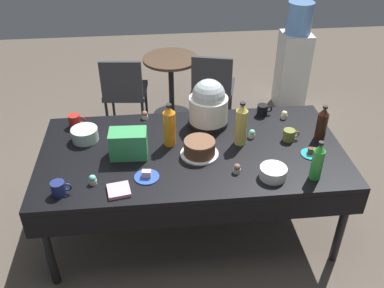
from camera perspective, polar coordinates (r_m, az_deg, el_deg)
ground at (r=3.55m, az=0.00°, el=-10.70°), size 9.00×9.00×0.00m
potluck_table at (r=3.10m, az=0.00°, el=-1.70°), size 2.20×1.10×0.75m
frosted_layer_cake at (r=2.99m, az=1.02°, el=-0.55°), size 0.27×0.27×0.12m
slow_cooker at (r=3.27m, az=2.23°, el=5.33°), size 0.31×0.31×0.39m
glass_salad_bowl at (r=3.25m, az=-14.27°, el=1.27°), size 0.20×0.20×0.10m
ceramic_snack_bowl at (r=2.84m, az=10.90°, el=-3.78°), size 0.18×0.18×0.08m
dessert_plate_teal at (r=3.13m, az=15.81°, el=-1.18°), size 0.15×0.15×0.05m
dessert_plate_cobalt at (r=2.82m, az=-6.13°, el=-4.30°), size 0.17×0.17×0.05m
dessert_plate_coral at (r=3.27m, az=-9.44°, el=1.46°), size 0.16×0.16×0.05m
cupcake_cocoa at (r=2.85m, az=6.08°, el=-3.31°), size 0.05×0.05×0.07m
cupcake_mint at (r=3.22m, az=8.09°, el=1.38°), size 0.05×0.05×0.07m
cupcake_berry at (r=2.82m, az=-13.27°, el=-4.72°), size 0.05×0.05×0.07m
cupcake_rose at (r=3.44m, az=-6.39°, el=3.92°), size 0.05×0.05×0.07m
cupcake_lemon at (r=3.50m, az=12.35°, el=3.87°), size 0.05×0.05×0.07m
soda_bottle_orange_juice at (r=3.05m, az=-3.06°, el=2.44°), size 0.09×0.09×0.33m
soda_bottle_lime_soda at (r=2.85m, az=16.59°, el=-2.29°), size 0.08×0.08×0.28m
soda_bottle_cola at (r=3.27m, az=17.15°, el=2.63°), size 0.08×0.08×0.28m
soda_bottle_ginger_ale at (r=3.07m, az=6.65°, el=2.61°), size 0.09×0.09×0.34m
coffee_mug_navy at (r=2.78m, az=-17.55°, el=-5.71°), size 0.13×0.09×0.09m
coffee_mug_black at (r=3.51m, az=9.52°, el=4.56°), size 0.13×0.09×0.09m
coffee_mug_olive at (r=3.23m, az=12.99°, el=1.20°), size 0.13×0.09×0.09m
coffee_mug_red at (r=3.44m, az=-15.53°, el=3.05°), size 0.13×0.09×0.10m
soda_carton at (r=2.99m, az=-8.58°, el=0.04°), size 0.27×0.17×0.20m
paper_napkin_stack at (r=2.73m, az=-9.86°, el=-6.18°), size 0.16×0.16×0.02m
maroon_chair_left at (r=4.52m, az=-9.14°, el=7.39°), size 0.48×0.48×0.85m
maroon_chair_right at (r=4.56m, az=2.80°, el=8.03°), size 0.54×0.54×0.85m
round_cafe_table at (r=4.72m, az=-2.84°, el=9.07°), size 0.60×0.60×0.72m
water_cooler at (r=5.04m, az=13.54°, el=11.01°), size 0.32×0.32×1.24m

